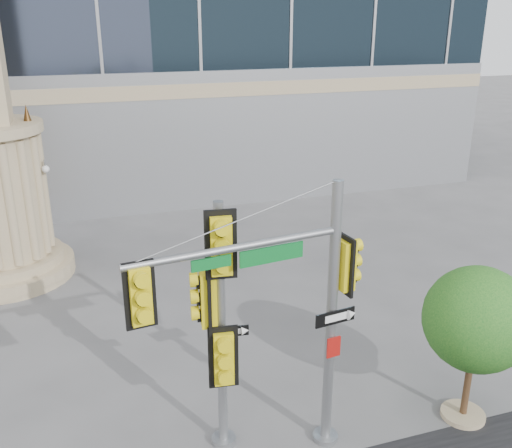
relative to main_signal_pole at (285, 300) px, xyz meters
name	(u,v)px	position (x,y,z in m)	size (l,w,h in m)	color
ground	(264,402)	(0.17, 1.63, -3.41)	(120.00, 120.00, 0.00)	#545456
main_signal_pole	(285,300)	(0.00, 0.00, 0.00)	(4.27, 0.90, 5.50)	slate
secondary_signal_pole	(218,314)	(-1.09, 0.58, -0.38)	(0.89, 0.73, 5.15)	slate
street_tree	(478,323)	(4.15, -0.16, -1.11)	(2.24, 2.19, 3.49)	tan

